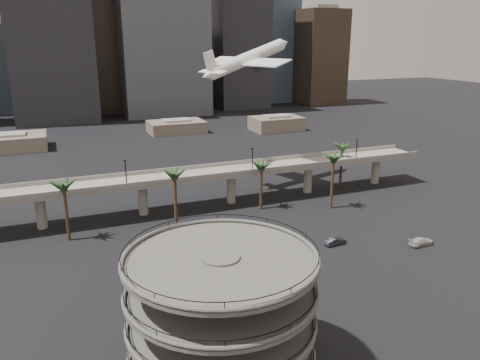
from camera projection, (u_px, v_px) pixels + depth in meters
name	position (u px, v px, depth m)	size (l,w,h in m)	color
ground	(300.00, 335.00, 65.03)	(700.00, 700.00, 0.00)	black
parking_ramp	(221.00, 307.00, 53.94)	(22.20, 22.20, 17.35)	#494744
overpass	(188.00, 179.00, 111.65)	(130.00, 9.30, 14.70)	slate
palm_trees	(245.00, 166.00, 107.76)	(76.40, 18.40, 14.00)	#432C1C
low_buildings	(146.00, 131.00, 192.81)	(135.00, 27.50, 6.80)	brown
skyline	(129.00, 31.00, 250.25)	(269.00, 86.00, 119.56)	gray
airborne_jet	(248.00, 59.00, 122.79)	(30.43, 27.75, 11.29)	white
car_a	(247.00, 295.00, 73.78)	(1.57, 3.90, 1.33)	#A82D18
car_b	(335.00, 241.00, 93.30)	(1.57, 4.50, 1.48)	#212327
car_c	(421.00, 241.00, 93.13)	(2.20, 5.41, 1.57)	#B8B8B3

